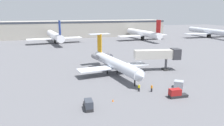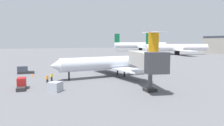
{
  "view_description": "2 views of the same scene",
  "coord_description": "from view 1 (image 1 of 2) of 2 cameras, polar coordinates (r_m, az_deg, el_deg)",
  "views": [
    {
      "loc": [
        -18.08,
        -57.5,
        17.51
      ],
      "look_at": [
        -0.39,
        -0.57,
        3.4
      ],
      "focal_mm": 34.91,
      "sensor_mm": 36.0,
      "label": 1
    },
    {
      "loc": [
        47.84,
        -19.18,
        8.36
      ],
      "look_at": [
        -0.66,
        -1.0,
        3.04
      ],
      "focal_mm": 35.1,
      "sensor_mm": 36.0,
      "label": 2
    }
  ],
  "objects": [
    {
      "name": "regional_jet",
      "position": [
        61.81,
        0.53,
        0.05
      ],
      "size": [
        21.34,
        29.68,
        10.6
      ],
      "color": "silver",
      "rests_on": "ground_plane"
    },
    {
      "name": "jet_bridge",
      "position": [
        67.1,
        12.55,
        2.18
      ],
      "size": [
        14.17,
        5.55,
        6.63
      ],
      "color": "#B7B2A8",
      "rests_on": "ground_plane"
    },
    {
      "name": "ground_crew_marshaller",
      "position": [
        49.68,
        10.34,
        -6.49
      ],
      "size": [
        0.48,
        0.43,
        1.69
      ],
      "color": "black",
      "rests_on": "ground_plane"
    },
    {
      "name": "ground_crew_loader",
      "position": [
        49.47,
        7.1,
        -6.46
      ],
      "size": [
        0.47,
        0.45,
        1.69
      ],
      "color": "black",
      "rests_on": "ground_plane"
    },
    {
      "name": "terminal_building",
      "position": [
        156.89,
        -10.72,
        8.75
      ],
      "size": [
        135.55,
        18.47,
        11.25
      ],
      "color": "#9E998E",
      "rests_on": "ground_plane"
    },
    {
      "name": "cargo_container_uld",
      "position": [
        54.0,
        17.07,
        -5.31
      ],
      "size": [
        2.77,
        2.73,
        1.6
      ],
      "color": "#999EA8",
      "rests_on": "ground_plane"
    },
    {
      "name": "traffic_cone_near",
      "position": [
        44.04,
        0.23,
        -9.72
      ],
      "size": [
        0.36,
        0.36,
        0.55
      ],
      "color": "orange",
      "rests_on": "ground_plane"
    },
    {
      "name": "baggage_tug_trailing",
      "position": [
        47.7,
        16.51,
        -7.71
      ],
      "size": [
        4.06,
        1.58,
        1.9
      ],
      "color": "#262628",
      "rests_on": "ground_plane"
    },
    {
      "name": "baggage_tug_lead",
      "position": [
        40.88,
        -6.19,
        -10.83
      ],
      "size": [
        1.61,
        4.07,
        1.9
      ],
      "color": "#262628",
      "rests_on": "ground_plane"
    },
    {
      "name": "parked_airliner_east_mid",
      "position": [
        139.61,
        8.1,
        7.69
      ],
      "size": [
        32.91,
        38.95,
        13.08
      ],
      "color": "white",
      "rests_on": "ground_plane"
    },
    {
      "name": "ground_plane",
      "position": [
        62.78,
        0.18,
        -2.92
      ],
      "size": [
        400.0,
        400.0,
        0.1
      ],
      "primitive_type": "cube",
      "color": "#5B5B60"
    },
    {
      "name": "parked_airliner_centre",
      "position": [
        126.77,
        -14.75,
        6.88
      ],
      "size": [
        30.71,
        36.18,
        13.31
      ],
      "color": "white",
      "rests_on": "ground_plane"
    },
    {
      "name": "parked_airliner_east_end",
      "position": [
        165.88,
        24.18,
        7.54
      ],
      "size": [
        36.4,
        43.19,
        13.06
      ],
      "color": "silver",
      "rests_on": "ground_plane"
    }
  ]
}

